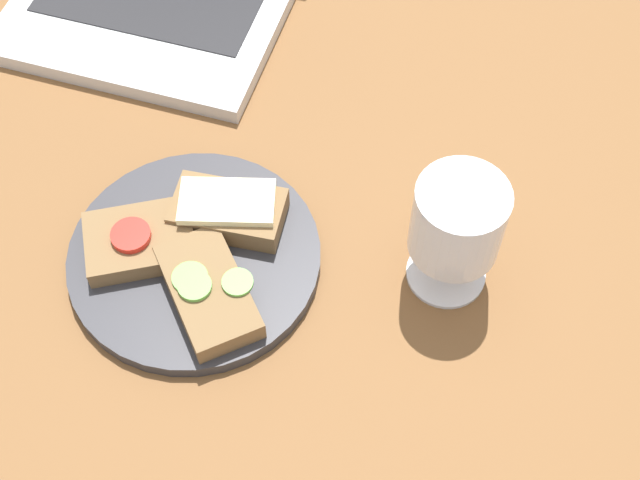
{
  "coord_description": "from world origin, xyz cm",
  "views": [
    {
      "loc": [
        18.7,
        -41.56,
        76.4
      ],
      "look_at": [
        5.96,
        0.05,
        8.0
      ],
      "focal_mm": 50.0,
      "sensor_mm": 36.0,
      "label": 1
    }
  ],
  "objects_px": {
    "sandwich_with_cheese": "(228,210)",
    "sandwich_with_tomato": "(140,240)",
    "plate": "(195,258)",
    "wine_glass": "(457,225)",
    "sandwich_with_cucumber": "(208,291)"
  },
  "relations": [
    {
      "from": "sandwich_with_cheese",
      "to": "sandwich_with_tomato",
      "type": "xyz_separation_m",
      "value": [
        -0.07,
        -0.05,
        -0.0
      ]
    },
    {
      "from": "sandwich_with_cheese",
      "to": "wine_glass",
      "type": "xyz_separation_m",
      "value": [
        0.21,
        0.01,
        0.05
      ]
    },
    {
      "from": "plate",
      "to": "sandwich_with_cheese",
      "type": "distance_m",
      "value": 0.06
    },
    {
      "from": "sandwich_with_tomato",
      "to": "sandwich_with_cheese",
      "type": "bearing_deg",
      "value": 38.17
    },
    {
      "from": "wine_glass",
      "to": "sandwich_with_tomato",
      "type": "bearing_deg",
      "value": -167.26
    },
    {
      "from": "sandwich_with_tomato",
      "to": "wine_glass",
      "type": "relative_size",
      "value": 0.94
    },
    {
      "from": "sandwich_with_cucumber",
      "to": "wine_glass",
      "type": "bearing_deg",
      "value": 25.51
    },
    {
      "from": "sandwich_with_cheese",
      "to": "wine_glass",
      "type": "distance_m",
      "value": 0.22
    },
    {
      "from": "sandwich_with_cucumber",
      "to": "sandwich_with_cheese",
      "type": "xyz_separation_m",
      "value": [
        -0.01,
        0.09,
        0.0
      ]
    },
    {
      "from": "sandwich_with_tomato",
      "to": "wine_glass",
      "type": "height_order",
      "value": "wine_glass"
    },
    {
      "from": "plate",
      "to": "wine_glass",
      "type": "height_order",
      "value": "wine_glass"
    },
    {
      "from": "plate",
      "to": "wine_glass",
      "type": "relative_size",
      "value": 1.83
    },
    {
      "from": "sandwich_with_cheese",
      "to": "sandwich_with_tomato",
      "type": "relative_size",
      "value": 0.89
    },
    {
      "from": "plate",
      "to": "sandwich_with_tomato",
      "type": "bearing_deg",
      "value": -171.6
    },
    {
      "from": "sandwich_with_tomato",
      "to": "wine_glass",
      "type": "distance_m",
      "value": 0.3
    }
  ]
}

